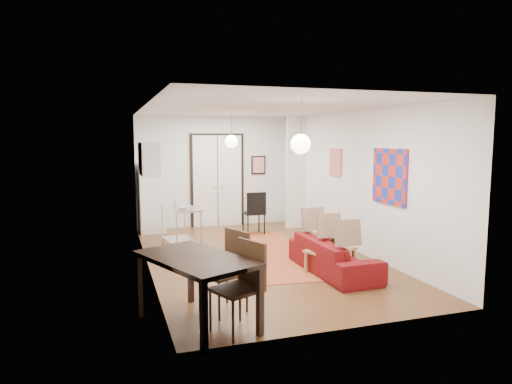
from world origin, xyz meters
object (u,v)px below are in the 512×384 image
object	(u,v)px
sofa	(333,255)
black_side_chair	(252,208)
dining_chair_near	(221,263)
coffee_table	(330,252)
dining_table	(196,264)
fridge	(151,198)
kitchen_counter	(181,222)
dining_chair_far	(234,278)

from	to	relation	value
sofa	black_side_chair	world-z (taller)	black_side_chair
black_side_chair	dining_chair_near	bearing A→B (deg)	67.50
coffee_table	black_side_chair	world-z (taller)	black_side_chair
sofa	dining_chair_near	distance (m)	2.51
sofa	coffee_table	xyz separation A→B (m)	(-0.01, 0.10, 0.05)
coffee_table	dining_chair_near	world-z (taller)	dining_chair_near
sofa	black_side_chair	bearing A→B (deg)	4.50
coffee_table	dining_table	distance (m)	3.16
sofa	fridge	bearing A→B (deg)	30.22
coffee_table	kitchen_counter	bearing A→B (deg)	133.40
dining_chair_near	black_side_chair	size ratio (longest dim) A/B	1.05
sofa	fridge	size ratio (longest dim) A/B	1.21
sofa	coffee_table	bearing A→B (deg)	3.38
kitchen_counter	fridge	world-z (taller)	fridge
sofa	dining_table	xyz separation A→B (m)	(-2.69, -1.50, 0.48)
coffee_table	fridge	bearing A→B (deg)	121.57
sofa	dining_table	bearing A→B (deg)	118.33
kitchen_counter	dining_chair_far	distance (m)	4.21
coffee_table	dining_table	xyz separation A→B (m)	(-2.69, -1.60, 0.44)
fridge	dining_table	distance (m)	5.97
dining_chair_near	coffee_table	bearing A→B (deg)	93.62
sofa	dining_chair_far	xyz separation A→B (m)	(-2.26, -1.72, 0.34)
dining_chair_far	fridge	bearing A→B (deg)	160.78
coffee_table	kitchen_counter	xyz separation A→B (m)	(-2.27, 2.40, 0.23)
kitchen_counter	coffee_table	bearing A→B (deg)	-54.60
coffee_table	dining_chair_far	world-z (taller)	dining_chair_far
coffee_table	sofa	bearing A→B (deg)	-85.77
dining_chair_far	black_side_chair	xyz separation A→B (m)	(1.92, 5.34, -0.02)
kitchen_counter	black_side_chair	xyz separation A→B (m)	(1.93, 1.12, 0.04)
sofa	coffee_table	world-z (taller)	sofa
dining_chair_near	dining_chair_far	distance (m)	0.68
fridge	dining_chair_near	size ratio (longest dim) A/B	1.57
coffee_table	fridge	distance (m)	5.15
fridge	black_side_chair	distance (m)	2.52
coffee_table	black_side_chair	size ratio (longest dim) A/B	0.99
sofa	coffee_table	distance (m)	0.11
fridge	dining_chair_far	distance (m)	6.21
dining_table	dining_chair_near	size ratio (longest dim) A/B	1.67
sofa	kitchen_counter	xyz separation A→B (m)	(-2.27, 2.50, 0.28)
sofa	fridge	xyz separation A→B (m)	(-2.69, 4.47, 0.55)
black_side_chair	sofa	bearing A→B (deg)	95.28
dining_chair_near	dining_chair_far	world-z (taller)	same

